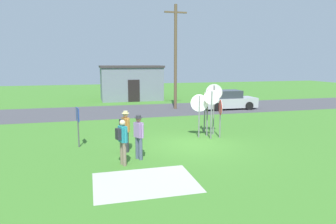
# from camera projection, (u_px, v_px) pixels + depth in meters

# --- Properties ---
(ground_plane) EXTENTS (80.00, 80.00, 0.00)m
(ground_plane) POSITION_uv_depth(u_px,v_px,m) (191.00, 145.00, 13.67)
(ground_plane) COLOR #3D7528
(street_asphalt) EXTENTS (60.00, 6.40, 0.01)m
(street_asphalt) POSITION_uv_depth(u_px,v_px,m) (148.00, 110.00, 23.56)
(street_asphalt) COLOR #424247
(street_asphalt) RESTS_ON ground
(concrete_path) EXTENTS (3.20, 2.40, 0.01)m
(concrete_path) POSITION_uv_depth(u_px,v_px,m) (145.00, 182.00, 9.39)
(concrete_path) COLOR #ADAAA3
(concrete_path) RESTS_ON ground
(building_background) EXTENTS (6.10, 4.31, 3.42)m
(building_background) POSITION_uv_depth(u_px,v_px,m) (131.00, 82.00, 30.19)
(building_background) COLOR slate
(building_background) RESTS_ON ground
(utility_pole) EXTENTS (1.80, 0.24, 8.15)m
(utility_pole) POSITION_uv_depth(u_px,v_px,m) (176.00, 56.00, 23.59)
(utility_pole) COLOR brown
(utility_pole) RESTS_ON ground
(parked_car_on_street) EXTENTS (4.34, 2.09, 1.51)m
(parked_car_on_street) POSITION_uv_depth(u_px,v_px,m) (228.00, 100.00, 24.15)
(parked_car_on_street) COLOR #A5A8AD
(parked_car_on_street) RESTS_ON ground
(stop_sign_leaning_right) EXTENTS (0.32, 0.59, 2.17)m
(stop_sign_leaning_right) POSITION_uv_depth(u_px,v_px,m) (205.00, 105.00, 15.92)
(stop_sign_leaning_right) COLOR slate
(stop_sign_leaning_right) RESTS_ON ground
(stop_sign_leaning_left) EXTENTS (0.31, 0.78, 2.43)m
(stop_sign_leaning_left) POSITION_uv_depth(u_px,v_px,m) (207.00, 103.00, 15.06)
(stop_sign_leaning_left) COLOR slate
(stop_sign_leaning_left) RESTS_ON ground
(stop_sign_rear_right) EXTENTS (0.80, 0.30, 2.64)m
(stop_sign_rear_right) POSITION_uv_depth(u_px,v_px,m) (214.00, 100.00, 15.33)
(stop_sign_rear_right) COLOR slate
(stop_sign_rear_right) RESTS_ON ground
(stop_sign_center_cluster) EXTENTS (0.68, 0.32, 2.43)m
(stop_sign_center_cluster) POSITION_uv_depth(u_px,v_px,m) (212.00, 106.00, 14.42)
(stop_sign_center_cluster) COLOR slate
(stop_sign_center_cluster) RESTS_ON ground
(stop_sign_tallest) EXTENTS (0.80, 0.34, 2.17)m
(stop_sign_tallest) POSITION_uv_depth(u_px,v_px,m) (199.00, 108.00, 14.76)
(stop_sign_tallest) COLOR slate
(stop_sign_tallest) RESTS_ON ground
(stop_sign_far_back) EXTENTS (0.20, 0.79, 1.92)m
(stop_sign_far_back) POSITION_uv_depth(u_px,v_px,m) (220.00, 112.00, 14.73)
(stop_sign_far_back) COLOR slate
(stop_sign_far_back) RESTS_ON ground
(person_with_sunhat) EXTENTS (0.42, 0.55, 1.74)m
(person_with_sunhat) POSITION_uv_depth(u_px,v_px,m) (125.00, 128.00, 12.46)
(person_with_sunhat) COLOR #2D2D33
(person_with_sunhat) RESTS_ON ground
(person_in_dark_shirt) EXTENTS (0.43, 0.55, 1.69)m
(person_in_dark_shirt) POSITION_uv_depth(u_px,v_px,m) (122.00, 139.00, 10.80)
(person_in_dark_shirt) COLOR #7A6B56
(person_in_dark_shirt) RESTS_ON ground
(person_on_left) EXTENTS (0.36, 0.51, 1.74)m
(person_on_left) POSITION_uv_depth(u_px,v_px,m) (139.00, 135.00, 11.47)
(person_on_left) COLOR #4C5670
(person_on_left) RESTS_ON ground
(info_panel_leftmost) EXTENTS (0.15, 0.59, 1.77)m
(info_panel_leftmost) POSITION_uv_depth(u_px,v_px,m) (78.00, 120.00, 13.11)
(info_panel_leftmost) COLOR #4C4C51
(info_panel_leftmost) RESTS_ON ground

